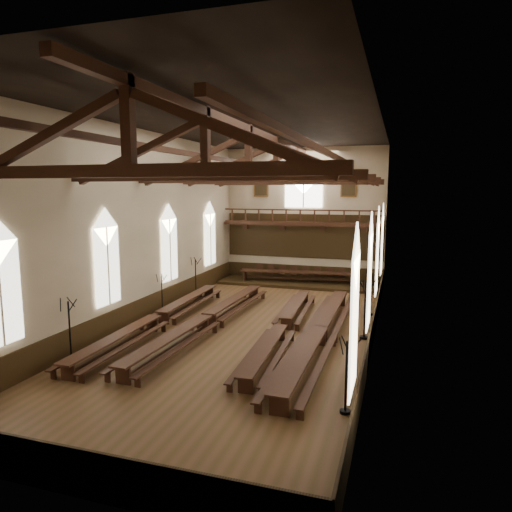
{
  "coord_description": "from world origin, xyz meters",
  "views": [
    {
      "loc": [
        6.92,
        -20.75,
        6.9
      ],
      "look_at": [
        -0.11,
        1.5,
        3.51
      ],
      "focal_mm": 32.0,
      "sensor_mm": 36.0,
      "label": 1
    }
  ],
  "objects": [
    {
      "name": "ground",
      "position": [
        0.0,
        0.0,
        0.0
      ],
      "size": [
        26.0,
        26.0,
        0.0
      ],
      "primitive_type": "plane",
      "color": "brown",
      "rests_on": "ground"
    },
    {
      "name": "room_walls",
      "position": [
        0.0,
        0.0,
        6.46
      ],
      "size": [
        26.0,
        26.0,
        26.0
      ],
      "color": "beige",
      "rests_on": "ground"
    },
    {
      "name": "wainscot_band",
      "position": [
        0.0,
        0.0,
        0.6
      ],
      "size": [
        12.0,
        26.0,
        1.2
      ],
      "color": "#33220F",
      "rests_on": "ground"
    },
    {
      "name": "side_windows",
      "position": [
        -0.0,
        -0.0,
        3.74
      ],
      "size": [
        11.85,
        19.8,
        4.5
      ],
      "color": "white",
      "rests_on": "room_walls"
    },
    {
      "name": "end_window",
      "position": [
        0.0,
        12.9,
        7.22
      ],
      "size": [
        2.8,
        0.12,
        3.8
      ],
      "color": "white",
      "rests_on": "room_walls"
    },
    {
      "name": "minstrels_gallery",
      "position": [
        0.0,
        12.66,
        3.91
      ],
      "size": [
        11.8,
        1.24,
        3.7
      ],
      "color": "#391B12",
      "rests_on": "room_walls"
    },
    {
      "name": "portraits",
      "position": [
        0.0,
        12.9,
        7.1
      ],
      "size": [
        7.75,
        0.09,
        1.45
      ],
      "color": "brown",
      "rests_on": "room_walls"
    },
    {
      "name": "roof_trusses",
      "position": [
        0.0,
        -0.0,
        8.22
      ],
      "size": [
        11.7,
        25.7,
        2.8
      ],
      "color": "#391B12",
      "rests_on": "room_walls"
    },
    {
      "name": "refectory_row_a",
      "position": [
        -4.52,
        -0.97,
        0.53
      ],
      "size": [
        1.64,
        14.27,
        0.73
      ],
      "color": "#391B12",
      "rests_on": "ground"
    },
    {
      "name": "refectory_row_b",
      "position": [
        -2.05,
        -0.5,
        0.56
      ],
      "size": [
        1.78,
        14.59,
        0.77
      ],
      "color": "#391B12",
      "rests_on": "ground"
    },
    {
      "name": "refectory_row_c",
      "position": [
        1.79,
        -0.24,
        0.5
      ],
      "size": [
        1.71,
        13.83,
        0.68
      ],
      "color": "#391B12",
      "rests_on": "ground"
    },
    {
      "name": "refectory_row_d",
      "position": [
        3.66,
        -0.88,
        0.59
      ],
      "size": [
        1.66,
        14.94,
        0.81
      ],
      "color": "#391B12",
      "rests_on": "ground"
    },
    {
      "name": "dais",
      "position": [
        -0.08,
        11.4,
        0.1
      ],
      "size": [
        11.4,
        3.1,
        0.21
      ],
      "primitive_type": "cube",
      "color": "#33220F",
      "rests_on": "ground"
    },
    {
      "name": "high_table",
      "position": [
        -0.08,
        11.4,
        0.87
      ],
      "size": [
        8.47,
        1.85,
        0.79
      ],
      "color": "#391B12",
      "rests_on": "dais"
    },
    {
      "name": "high_chairs",
      "position": [
        -0.08,
        12.22,
        0.77
      ],
      "size": [
        6.79,
        0.5,
        1.03
      ],
      "color": "#391B12",
      "rests_on": "dais"
    },
    {
      "name": "candelabrum_left_near",
      "position": [
        -5.55,
        -6.14,
        0.8
      ],
      "size": [
        0.76,
        0.8,
        2.65
      ],
      "color": "black",
      "rests_on": "ground"
    },
    {
      "name": "candelabrum_left_mid",
      "position": [
        -5.55,
        1.32,
        0.69
      ],
      "size": [
        0.68,
        0.67,
        2.29
      ],
      "color": "black",
      "rests_on": "ground"
    },
    {
      "name": "candelabrum_left_far",
      "position": [
        -5.55,
        5.74,
        0.79
      ],
      "size": [
        0.75,
        0.79,
        2.61
      ],
      "color": "black",
      "rests_on": "ground"
    },
    {
      "name": "candelabrum_right_near",
      "position": [
        5.55,
        -7.17,
        0.75
      ],
      "size": [
        0.67,
        0.76,
        2.47
      ],
      "color": "black",
      "rests_on": "ground"
    },
    {
      "name": "candelabrum_right_mid",
      "position": [
        5.55,
        0.36,
        0.86
      ],
      "size": [
        0.85,
        0.84,
        2.85
      ],
      "color": "black",
      "rests_on": "ground"
    },
    {
      "name": "candelabrum_right_far",
      "position": [
        5.55,
        4.64,
        0.76
      ],
      "size": [
        0.73,
        0.75,
        2.51
      ],
      "color": "black",
      "rests_on": "ground"
    }
  ]
}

